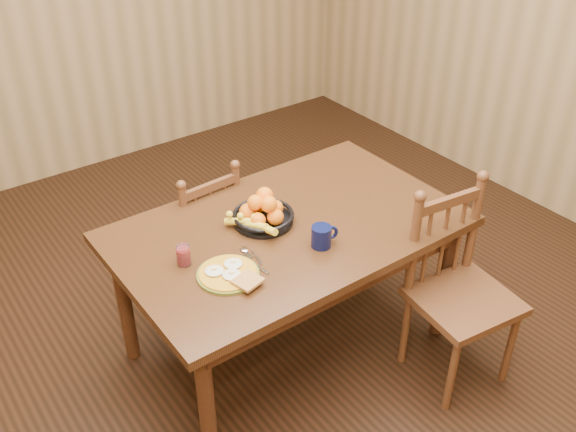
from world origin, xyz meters
TOP-DOWN VIEW (x-y plane):
  - room at (0.00, 0.00)m, footprint 4.52×5.02m
  - dining_table at (0.00, 0.00)m, footprint 1.60×1.00m
  - chair_far at (-0.16, 0.59)m, footprint 0.41×0.40m
  - chair_near at (0.56, -0.60)m, footprint 0.49×0.47m
  - breakfast_plate at (-0.42, -0.16)m, footprint 0.26×0.30m
  - fork at (-0.29, -0.15)m, footprint 0.04×0.18m
  - spoon at (-0.27, -0.07)m, footprint 0.05×0.16m
  - coffee_mug at (0.03, -0.22)m, footprint 0.13×0.09m
  - juice_glass at (-0.53, 0.02)m, footprint 0.06×0.06m
  - fruit_bowl at (-0.09, 0.08)m, footprint 0.32×0.32m

SIDE VIEW (x-z plane):
  - chair_far at x=-0.16m, z-range -0.01..0.85m
  - chair_near at x=0.56m, z-range -0.01..0.96m
  - dining_table at x=0.00m, z-range 0.29..1.04m
  - fork at x=-0.29m, z-range 0.75..0.76m
  - spoon at x=-0.27m, z-range 0.75..0.76m
  - breakfast_plate at x=-0.42m, z-range 0.74..0.78m
  - juice_glass at x=-0.53m, z-range 0.75..0.84m
  - coffee_mug at x=0.03m, z-range 0.75..0.85m
  - fruit_bowl at x=-0.09m, z-range 0.72..0.89m
  - room at x=0.00m, z-range -0.01..2.71m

